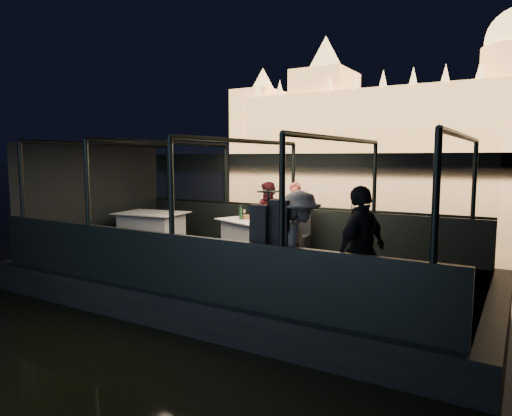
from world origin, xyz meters
The scene contains 28 objects.
river_water centered at (0.00, 80.00, 0.00)m, with size 500.00×500.00×0.00m, color black.
boat_hull centered at (0.00, 0.00, 0.00)m, with size 8.60×4.40×1.00m, color black.
boat_deck centered at (0.00, 0.00, 0.48)m, with size 8.00×4.00×0.04m, color black.
gunwale_port centered at (0.00, 2.00, 0.95)m, with size 8.00×0.08×0.90m, color black.
gunwale_starboard centered at (0.00, -2.00, 0.95)m, with size 8.00×0.08×0.90m, color black.
cabin_glass_port centered at (0.00, 2.00, 2.10)m, with size 8.00×0.02×1.40m, color #99B2B2, non-canonical shape.
cabin_glass_starboard centered at (0.00, -2.00, 2.10)m, with size 8.00×0.02×1.40m, color #99B2B2, non-canonical shape.
cabin_roof_glass centered at (0.00, 0.00, 2.80)m, with size 8.00×4.00×0.02m, color #99B2B2, non-canonical shape.
end_wall_fore centered at (-4.00, 0.00, 1.65)m, with size 0.02×4.00×2.30m, color black, non-canonical shape.
end_wall_aft centered at (4.00, 0.00, 1.65)m, with size 0.02×4.00×2.30m, color black, non-canonical shape.
canopy_ribs centered at (0.00, 0.00, 1.65)m, with size 8.00×4.00×2.30m, color black, non-canonical shape.
dining_table_central centered at (-0.21, 0.75, 0.89)m, with size 1.45×1.05×0.77m, color white.
dining_table_aft centered at (-2.83, 0.54, 0.89)m, with size 1.47×1.06×0.78m, color silver.
chair_port_left centered at (-0.43, 1.31, 0.95)m, with size 0.40×0.40×0.86m, color black.
chair_port_right centered at (0.43, 1.40, 0.95)m, with size 0.38×0.38×0.82m, color black.
coat_stand centered at (1.47, -1.75, 1.40)m, with size 0.44×0.36×1.60m, color black, non-canonical shape.
person_woman_coral centered at (0.23, 1.63, 1.25)m, with size 0.54×0.36×1.50m, color #E86954.
person_man_maroon centered at (-0.37, 1.61, 1.25)m, with size 0.71×0.55×1.48m, color #3E1116.
passenger_stripe centered at (1.80, -1.49, 1.35)m, with size 1.02×0.57×1.57m, color white.
passenger_dark centered at (2.66, -1.48, 1.35)m, with size 0.98×0.41×1.67m, color black.
wine_bottle centered at (-0.50, 0.64, 1.42)m, with size 0.06×0.06×0.29m, color #13351B.
bread_basket centered at (-0.44, 0.77, 1.31)m, with size 0.20×0.20×0.08m, color brown.
amber_candle centered at (0.06, 0.73, 1.31)m, with size 0.06×0.06×0.08m, color yellow.
plate_near centered at (0.38, 0.57, 1.27)m, with size 0.27×0.27×0.02m, color white.
plate_far centered at (-0.35, 1.01, 1.27)m, with size 0.23×0.23×0.01m, color silver.
wine_glass_white centered at (-0.44, 0.69, 1.36)m, with size 0.07×0.07×0.20m, color white, non-canonical shape.
wine_glass_red centered at (0.21, 1.05, 1.36)m, with size 0.06×0.06×0.18m, color silver, non-canonical shape.
wine_glass_empty centered at (0.02, 0.66, 1.36)m, with size 0.06×0.06×0.17m, color white, non-canonical shape.
Camera 1 is at (4.40, -7.01, 2.50)m, focal length 32.00 mm.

